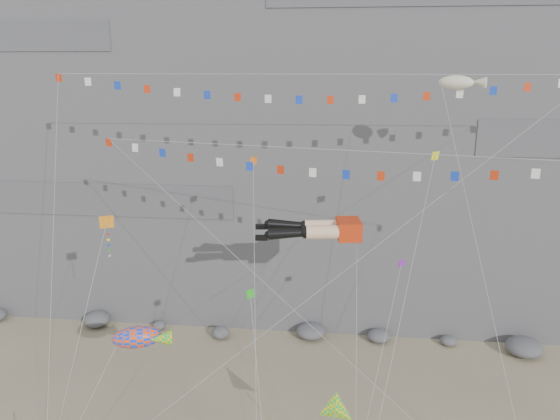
% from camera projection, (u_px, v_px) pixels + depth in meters
% --- Properties ---
extents(cliff, '(80.00, 28.00, 50.00)m').
position_uv_depth(cliff, '(323.00, 51.00, 56.76)').
color(cliff, slate).
rests_on(cliff, ground).
extents(talus_boulders, '(60.00, 3.00, 1.20)m').
position_uv_depth(talus_boulders, '(311.00, 332.00, 48.73)').
color(talus_boulders, '#5E5F63').
rests_on(talus_boulders, ground).
extents(legs_kite, '(7.15, 17.05, 20.54)m').
position_uv_depth(legs_kite, '(320.00, 229.00, 36.16)').
color(legs_kite, red).
rests_on(legs_kite, ground).
extents(flag_banner_upper, '(35.63, 14.04, 30.27)m').
position_uv_depth(flag_banner_upper, '(315.00, 75.00, 36.06)').
color(flag_banner_upper, red).
rests_on(flag_banner_upper, ground).
extents(flag_banner_lower, '(30.42, 11.63, 23.51)m').
position_uv_depth(flag_banner_lower, '(330.00, 150.00, 32.62)').
color(flag_banner_lower, red).
rests_on(flag_banner_lower, ground).
extents(harlequin_kite, '(2.99, 8.19, 16.47)m').
position_uv_depth(harlequin_kite, '(106.00, 223.00, 32.32)').
color(harlequin_kite, '#FB301B').
rests_on(harlequin_kite, ground).
extents(fish_windsock, '(6.31, 7.13, 10.51)m').
position_uv_depth(fish_windsock, '(137.00, 337.00, 33.01)').
color(fish_windsock, '#FF480D').
rests_on(fish_windsock, ground).
extents(delta_kite, '(2.87, 7.65, 9.32)m').
position_uv_depth(delta_kite, '(335.00, 411.00, 29.43)').
color(delta_kite, yellow).
rests_on(delta_kite, ground).
extents(blimp_windsock, '(5.68, 13.25, 25.80)m').
position_uv_depth(blimp_windsock, '(456.00, 84.00, 35.25)').
color(blimp_windsock, beige).
rests_on(blimp_windsock, ground).
extents(small_kite_a, '(2.90, 14.48, 22.41)m').
position_uv_depth(small_kite_a, '(253.00, 167.00, 35.82)').
color(small_kite_a, orange).
rests_on(small_kite_a, ground).
extents(small_kite_b, '(4.26, 11.97, 16.54)m').
position_uv_depth(small_kite_b, '(400.00, 268.00, 34.50)').
color(small_kite_b, purple).
rests_on(small_kite_b, ground).
extents(small_kite_c, '(3.24, 9.55, 14.35)m').
position_uv_depth(small_kite_c, '(251.00, 298.00, 31.12)').
color(small_kite_c, green).
rests_on(small_kite_c, ground).
extents(small_kite_d, '(5.73, 14.36, 23.27)m').
position_uv_depth(small_kite_d, '(434.00, 162.00, 33.88)').
color(small_kite_d, yellow).
rests_on(small_kite_d, ground).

